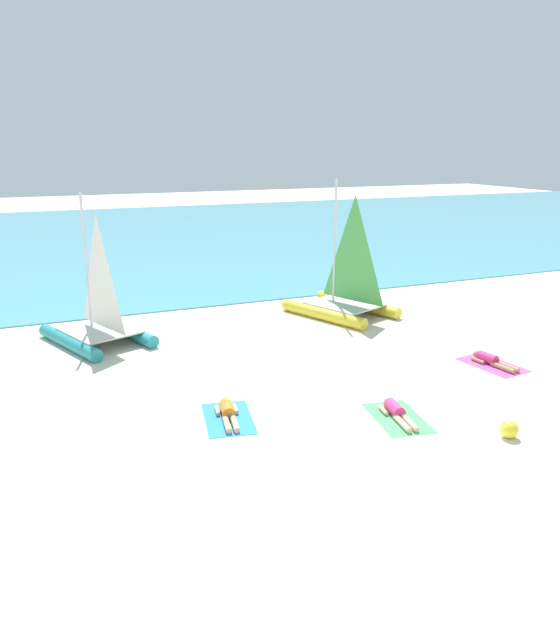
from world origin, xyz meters
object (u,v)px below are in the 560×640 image
Objects in this scene: towel_left at (228,418)px; sunbather_left at (228,412)px; sailboat_teal at (98,322)px; sailboat_yellow at (343,296)px; beach_ball at (509,429)px; sunbather_middle at (397,412)px; towel_right at (492,365)px; sunbather_right at (491,360)px; towel_middle at (398,418)px.

sunbather_left is at bearing 79.14° from towel_left.
sunbather_left is (0.01, 0.07, 0.13)m from towel_left.
sailboat_teal is 7.38m from towel_left.
sailboat_yellow is 10.34m from beach_ball.
towel_left is at bearing 167.85° from sunbather_middle.
sunbather_middle is 4.94m from towel_right.
towel_right is at bearing -53.05° from sailboat_teal.
sunbather_middle is (3.68, -1.54, 0.00)m from sunbather_left.
sailboat_teal is 11.89× the size of beach_ball.
sunbather_right is 3.90× the size of beach_ball.
sunbather_right reaches higher than towel_middle.
sailboat_yellow reaches higher than beach_ball.
beach_ball is at bearing -21.51° from sunbather_left.
sailboat_yellow is at bearing 102.49° from towel_right.
sailboat_teal is at bearing 123.69° from towel_middle.
sunbather_left is 0.82× the size of towel_middle.
sunbather_right is at bearing 53.26° from beach_ball.
beach_ball reaches higher than towel_left.
towel_left is 0.14m from sunbather_left.
sunbather_left reaches higher than towel_middle.
towel_left is 3.98m from sunbather_middle.
towel_right is at bearing 23.42° from towel_middle.
sailboat_yellow is 8.95m from sunbather_middle.
sailboat_teal is 2.52× the size of towel_middle.
sunbather_right is (1.42, -6.39, -0.61)m from sailboat_yellow.
towel_right is at bearing 13.46° from sunbather_left.
sunbather_right is at bearing 3.52° from towel_left.
sailboat_teal is at bearing 147.26° from towel_right.
beach_ball is at bearing -31.81° from towel_left.
towel_left is 1.22× the size of sunbather_left.
beach_ball is at bearing -74.79° from sailboat_teal.
towel_left is 4.73× the size of beach_ball.
towel_right is (4.56, 1.98, 0.00)m from towel_middle.
sailboat_yellow reaches higher than sailboat_teal.
towel_middle is at bearing -76.62° from sailboat_teal.
sailboat_yellow is at bearing 45.33° from towel_left.
sailboat_yellow is 2.64× the size of towel_right.
sailboat_teal is at bearing 125.52° from beach_ball.
sunbather_left is at bearing -93.93° from sailboat_teal.
sunbather_left is 6.35m from beach_ball.
sunbather_middle is at bearing -21.68° from towel_left.
sunbather_left is at bearing 175.67° from sunbather_right.
sunbather_middle is 4.95m from sunbather_right.
sailboat_teal is at bearing 140.11° from sunbather_right.
towel_right is (4.55, 1.91, -0.13)m from sunbather_middle.
sailboat_teal is 12.20m from sunbather_right.
beach_ball is at bearing -127.30° from towel_right.
beach_ball is (-2.87, -3.77, 0.20)m from towel_right.
towel_right is at bearing 32.30° from sunbather_middle.
sunbather_middle and sunbather_right have the same top height.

